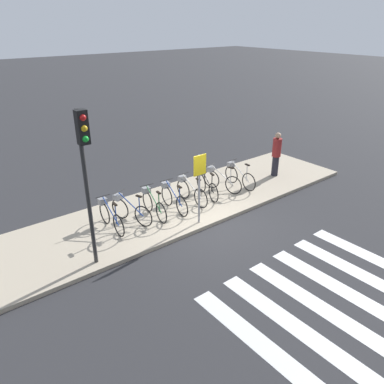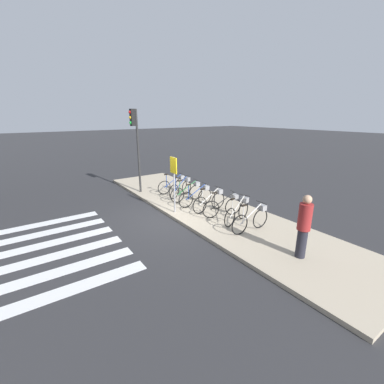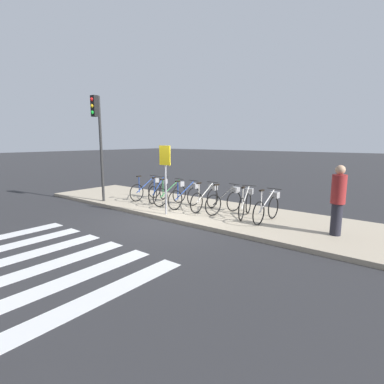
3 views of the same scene
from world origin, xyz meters
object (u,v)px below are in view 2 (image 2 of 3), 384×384
Objects in this scene: parked_bicycle_0 at (174,184)px; sign_post at (174,175)px; parked_bicycle_5 at (224,205)px; pedestrian at (304,225)px; parked_bicycle_6 at (238,210)px; parked_bicycle_2 at (189,191)px; parked_bicycle_3 at (197,196)px; traffic_light at (135,134)px; parked_bicycle_1 at (182,187)px; parked_bicycle_4 at (211,200)px; parked_bicycle_7 at (253,218)px.

sign_post is at bearing -30.99° from parked_bicycle_0.
parked_bicycle_5 is 3.39m from pedestrian.
pedestrian is (2.65, -0.30, 0.48)m from parked_bicycle_6.
parked_bicycle_6 is at bearing 2.48° from parked_bicycle_2.
parked_bicycle_0 is at bearing 175.58° from parked_bicycle_3.
traffic_light reaches higher than sign_post.
parked_bicycle_1 and parked_bicycle_3 have the same top height.
traffic_light is at bearing -161.63° from parked_bicycle_4.
sign_post is (-2.10, -1.37, 1.04)m from parked_bicycle_6.
parked_bicycle_5 is at bearing -0.67° from parked_bicycle_1.
parked_bicycle_4 is (0.79, 0.09, 0.00)m from parked_bicycle_3.
parked_bicycle_5 and parked_bicycle_7 have the same top height.
parked_bicycle_5 is 0.40× the size of traffic_light.
parked_bicycle_7 is (3.73, -0.00, 0.00)m from parked_bicycle_2.
parked_bicycle_6 is at bearing 3.32° from parked_bicycle_4.
parked_bicycle_1 is 1.51m from parked_bicycle_3.
traffic_light is (-6.24, -1.29, 2.37)m from parked_bicycle_7.
sign_post is (3.36, 0.05, -1.33)m from traffic_light.
parked_bicycle_4 is at bearing 178.76° from parked_bicycle_7.
traffic_light is 1.81× the size of sign_post.
pedestrian reaches higher than parked_bicycle_7.
parked_bicycle_5 is at bearing -177.09° from parked_bicycle_6.
parked_bicycle_1 is at bearing 180.00° from parked_bicycle_6.
parked_bicycle_1 is at bearing 0.77° from parked_bicycle_0.
traffic_light is at bearing -127.67° from parked_bicycle_0.
pedestrian is at bearing -4.47° from parked_bicycle_5.
parked_bicycle_0 is 1.00× the size of parked_bicycle_7.
parked_bicycle_2 is 0.92× the size of pedestrian.
parked_bicycle_0 is 2.96m from traffic_light.
parked_bicycle_4 is at bearing -2.09° from parked_bicycle_1.
parked_bicycle_0 is 1.00× the size of parked_bicycle_4.
parked_bicycle_1 and parked_bicycle_7 have the same top height.
parked_bicycle_3 is 1.53m from parked_bicycle_5.
parked_bicycle_3 and parked_bicycle_6 have the same top height.
parked_bicycle_1 is 0.88× the size of pedestrian.
traffic_light reaches higher than parked_bicycle_1.
parked_bicycle_2 and parked_bicycle_6 have the same top height.
parked_bicycle_2 is 2.95m from parked_bicycle_6.
parked_bicycle_7 is (0.78, -0.13, 0.00)m from parked_bicycle_6.
parked_bicycle_7 is (2.22, -0.05, 0.00)m from parked_bicycle_4.
parked_bicycle_0 is 2.15m from parked_bicycle_3.
parked_bicycle_2 and parked_bicycle_3 have the same top height.
sign_post reaches higher than parked_bicycle_2.
parked_bicycle_2 is 1.03× the size of parked_bicycle_6.
parked_bicycle_2 is 1.00× the size of parked_bicycle_4.
parked_bicycle_0 is at bearing 178.63° from parked_bicycle_7.
parked_bicycle_2 is 1.52m from parked_bicycle_4.
parked_bicycle_0 is 0.64m from parked_bicycle_1.
parked_bicycle_0 is 0.41× the size of traffic_light.
parked_bicycle_5 and parked_bicycle_6 have the same top height.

